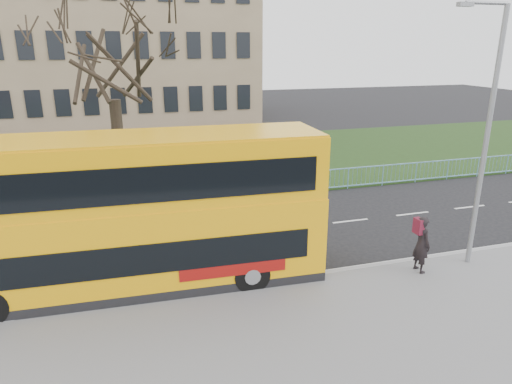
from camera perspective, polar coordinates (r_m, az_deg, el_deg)
The scene contains 9 objects.
ground at distance 15.31m, azimuth -4.15°, elevation -9.28°, with size 120.00×120.00×0.00m, color black.
kerb at distance 13.95m, azimuth -2.73°, elevation -11.81°, with size 80.00×0.20×0.14m, color gray.
grass_verge at distance 28.63m, azimuth -10.48°, elevation 3.52°, with size 80.00×15.40×0.08m, color #1F3412.
guard_railing at distance 21.14m, azimuth -8.13°, elevation -0.03°, with size 40.00×0.12×1.10m, color #7BBADC, non-canonical shape.
bare_tree at distance 23.39m, azimuth -17.46°, elevation 13.03°, with size 7.35×7.35×10.50m, color black, non-canonical shape.
civic_building at distance 48.39m, azimuth -20.11°, elevation 16.83°, with size 30.00×15.00×14.00m, color #8F765B.
yellow_bus at distance 13.60m, azimuth -14.75°, elevation -2.23°, with size 10.94×3.06×4.54m.
pedestrian at distance 15.27m, azimuth 19.99°, elevation -6.15°, with size 0.67×0.44×1.84m, color black.
street_lamp at distance 15.56m, azimuth 26.72°, elevation 6.88°, with size 1.70×0.20×8.02m.
Camera 1 is at (-2.85, -13.34, 6.96)m, focal length 32.00 mm.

